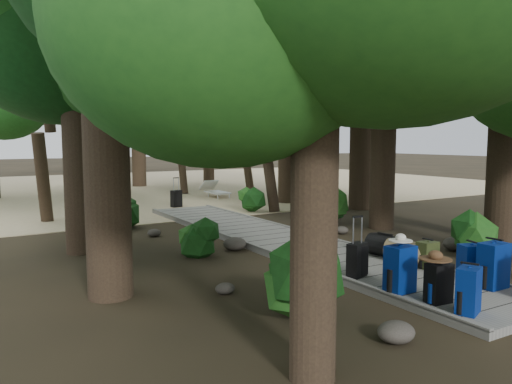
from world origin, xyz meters
TOP-DOWN VIEW (x-y plane):
  - ground at (0.00, 0.00)m, footprint 120.00×120.00m
  - sand_beach at (0.00, 16.00)m, footprint 40.00×22.00m
  - boardwalk at (0.00, 1.00)m, footprint 2.00×12.00m
  - backpack_left_a at (-0.66, -4.45)m, footprint 0.43×0.37m
  - backpack_left_b at (-0.64, -3.96)m, footprint 0.36×0.27m
  - backpack_left_c at (-0.74, -3.34)m, footprint 0.44×0.33m
  - backpack_right_b at (0.65, -3.92)m, footprint 0.43×0.31m
  - backpack_right_c at (0.75, -3.46)m, footprint 0.43×0.36m
  - backpack_right_d at (0.75, -2.59)m, footprint 0.34×0.25m
  - duffel_right_khaki at (0.68, -2.10)m, footprint 0.56×0.71m
  - duffel_right_black at (0.73, -1.58)m, footprint 0.52×0.73m
  - suitcase_on_boardwalk at (-0.72, -2.39)m, footprint 0.41×0.31m
  - lone_suitcase_on_sand at (0.20, 7.93)m, footprint 0.42×0.31m
  - hat_brown at (-0.70, -3.94)m, footprint 0.45×0.45m
  - hat_white at (-0.75, -3.35)m, footprint 0.34×0.34m
  - kayak at (-2.54, 9.77)m, footprint 1.64×2.99m
  - sun_lounger at (2.80, 9.94)m, footprint 0.69×2.04m
  - tree_right_b at (4.58, -1.45)m, footprint 5.85×5.85m
  - tree_right_c at (3.41, 1.22)m, footprint 5.41×5.41m
  - tree_right_d at (5.56, 4.39)m, footprint 6.27×6.27m
  - tree_right_e at (4.29, 7.06)m, footprint 5.12×5.12m
  - tree_right_f at (6.29, 9.20)m, footprint 6.16×6.16m
  - tree_left_a at (-3.36, -4.67)m, footprint 3.96×3.96m
  - tree_left_c at (-4.19, 2.32)m, footprint 4.52×4.52m
  - tree_back_a at (-1.10, 14.70)m, footprint 5.81×5.81m
  - tree_back_b at (1.58, 16.47)m, footprint 5.68×5.68m
  - tree_back_c at (5.27, 15.99)m, footprint 4.71×4.71m
  - palm_right_a at (2.71, 5.52)m, footprint 4.83×4.83m
  - palm_right_b at (4.81, 11.01)m, footprint 4.82×4.82m
  - palm_right_c at (2.38, 12.08)m, footprint 4.44×4.44m
  - palm_left_a at (-4.45, 6.93)m, footprint 4.87×4.87m
  - rock_left_a at (-1.96, -4.45)m, footprint 0.46×0.41m
  - rock_left_b at (-2.84, -1.76)m, footprint 0.31×0.28m
  - rock_left_c at (-1.26, 0.87)m, footprint 0.51×0.46m
  - rock_left_d at (-2.24, 3.25)m, footprint 0.34×0.30m
  - rock_right_b at (2.80, -1.59)m, footprint 0.54×0.49m
  - rock_right_c at (1.97, 1.14)m, footprint 0.35×0.32m
  - rock_right_d at (2.99, 4.09)m, footprint 0.52×0.47m
  - shrub_left_a at (-2.50, -3.45)m, footprint 1.23×1.23m
  - shrub_left_b at (-2.22, 0.73)m, footprint 0.82×0.82m
  - shrub_left_c at (-2.74, 4.97)m, footprint 1.08×1.08m
  - shrub_right_a at (2.51, -2.19)m, footprint 1.01×1.01m
  - shrub_right_b at (2.52, 2.46)m, footprint 1.12×1.12m
  - shrub_right_c at (1.88, 5.68)m, footprint 0.89×0.89m

SIDE VIEW (x-z plane):
  - ground at x=0.00m, z-range 0.00..0.00m
  - sand_beach at x=0.00m, z-range 0.00..0.02m
  - boardwalk at x=0.00m, z-range 0.00..0.12m
  - rock_left_b at x=-2.84m, z-range 0.00..0.17m
  - rock_left_d at x=-2.24m, z-range 0.00..0.19m
  - rock_right_c at x=1.97m, z-range 0.00..0.20m
  - rock_left_a at x=-1.96m, z-range 0.00..0.25m
  - rock_left_c at x=-1.26m, z-range 0.00..0.28m
  - rock_right_d at x=2.99m, z-range 0.00..0.28m
  - rock_right_b at x=2.80m, z-range 0.00..0.30m
  - kayak at x=-2.54m, z-range 0.02..0.31m
  - lone_suitcase_on_sand at x=0.20m, z-range 0.02..0.61m
  - duffel_right_khaki at x=0.68m, z-range 0.12..0.54m
  - duffel_right_black at x=0.73m, z-range 0.12..0.54m
  - sun_lounger at x=2.80m, z-range 0.02..0.67m
  - shrub_left_b at x=-2.22m, z-range 0.00..0.74m
  - backpack_right_d at x=0.75m, z-range 0.12..0.64m
  - shrub_right_c at x=1.88m, z-range 0.00..0.80m
  - suitcase_on_boardwalk at x=-0.72m, z-range 0.12..0.69m
  - backpack_left_b at x=-0.64m, z-range 0.12..0.74m
  - backpack_right_c at x=0.75m, z-range 0.12..0.76m
  - shrub_right_a at x=2.51m, z-range 0.00..0.91m
  - backpack_left_a at x=-0.66m, z-range 0.12..0.79m
  - shrub_left_c at x=-2.74m, z-range 0.00..0.97m
  - shrub_right_b at x=2.52m, z-range 0.00..1.01m
  - backpack_right_b at x=0.65m, z-range 0.12..0.89m
  - backpack_left_c at x=-0.74m, z-range 0.12..0.90m
  - shrub_left_a at x=-2.50m, z-range 0.00..1.11m
  - hat_brown at x=-0.70m, z-range 0.74..0.87m
  - hat_white at x=-0.75m, z-range 0.90..1.01m
  - tree_left_a at x=-3.36m, z-range 0.00..6.60m
  - palm_right_c at x=2.38m, z-range 0.00..7.07m
  - palm_left_a at x=-4.45m, z-range 0.00..7.75m
  - tree_left_c at x=-4.19m, z-range 0.00..7.86m
  - palm_right_a at x=2.71m, z-range 0.00..8.24m
  - tree_back_c at x=5.27m, z-range 0.00..8.48m
  - tree_right_e at x=4.29m, z-range 0.00..9.21m
  - palm_right_b at x=4.81m, z-range 0.00..9.31m
  - tree_right_c at x=3.41m, z-range 0.00..9.36m
  - tree_back_a at x=-1.10m, z-range 0.00..10.05m
  - tree_back_b at x=1.58m, z-range 0.00..10.14m
  - tree_right_b at x=4.58m, z-range 0.00..10.45m
  - tree_right_f at x=6.29m, z-range 0.00..11.00m
  - tree_right_d at x=5.56m, z-range 0.00..11.50m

